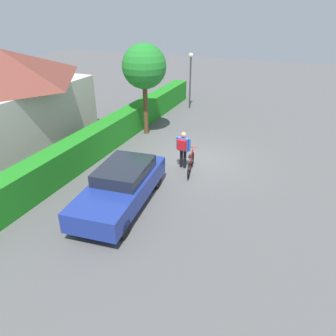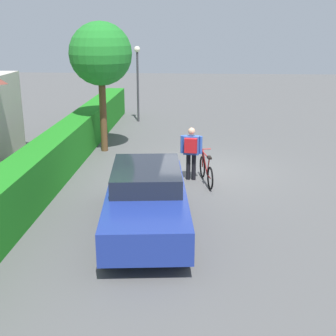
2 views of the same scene
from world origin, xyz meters
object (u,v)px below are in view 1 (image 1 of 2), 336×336
(parked_car_near, at_px, (121,186))
(person_rider, at_px, (183,147))
(tree_kerbside, at_px, (144,67))
(bicycle, at_px, (191,164))
(street_lamp, at_px, (190,72))

(parked_car_near, height_order, person_rider, person_rider)
(parked_car_near, bearing_deg, tree_kerbside, 19.20)
(bicycle, height_order, tree_kerbside, tree_kerbside)
(parked_car_near, xyz_separation_m, tree_kerbside, (6.59, 2.30, 2.74))
(bicycle, distance_m, tree_kerbside, 5.89)
(person_rider, bearing_deg, street_lamp, 17.44)
(person_rider, height_order, street_lamp, street_lamp)
(bicycle, bearing_deg, street_lamp, 19.60)
(tree_kerbside, bearing_deg, parked_car_near, -160.80)
(parked_car_near, bearing_deg, person_rider, -15.23)
(bicycle, relative_size, street_lamp, 0.49)
(bicycle, height_order, person_rider, person_rider)
(person_rider, bearing_deg, parked_car_near, 164.77)
(street_lamp, bearing_deg, person_rider, -162.56)
(parked_car_near, relative_size, tree_kerbside, 1.02)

